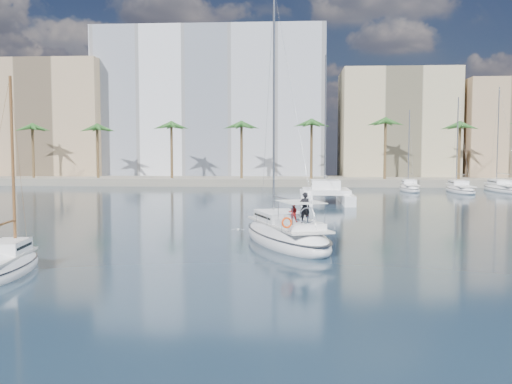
{
  "coord_description": "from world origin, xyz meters",
  "views": [
    {
      "loc": [
        3.26,
        -35.43,
        5.95
      ],
      "look_at": [
        0.89,
        1.5,
        3.17
      ],
      "focal_mm": 40.0,
      "sensor_mm": 36.0,
      "label": 1
    }
  ],
  "objects": [
    {
      "name": "palm_right",
      "position": [
        34.0,
        57.0,
        10.28
      ],
      "size": [
        3.6,
        3.6,
        12.3
      ],
      "color": "brown",
      "rests_on": "ground"
    },
    {
      "name": "building_tan_left",
      "position": [
        -42.0,
        69.0,
        11.0
      ],
      "size": [
        22.0,
        14.0,
        22.0
      ],
      "primitive_type": "cube",
      "color": "tan",
      "rests_on": "ground"
    },
    {
      "name": "moored_yacht_a",
      "position": [
        20.0,
        47.0,
        0.0
      ],
      "size": [
        3.37,
        9.52,
        11.9
      ],
      "primitive_type": null,
      "rotation": [
        0.0,
        0.0,
        -0.07
      ],
      "color": "white",
      "rests_on": "ground"
    },
    {
      "name": "moored_yacht_b",
      "position": [
        26.5,
        45.0,
        0.0
      ],
      "size": [
        3.32,
        10.83,
        13.72
      ],
      "primitive_type": null,
      "rotation": [
        0.0,
        0.0,
        -0.02
      ],
      "color": "white",
      "rests_on": "ground"
    },
    {
      "name": "small_sloop",
      "position": [
        -10.41,
        -9.48,
        0.39
      ],
      "size": [
        2.94,
        7.23,
        10.11
      ],
      "rotation": [
        0.0,
        0.0,
        0.11
      ],
      "color": "white",
      "rests_on": "ground"
    },
    {
      "name": "ground",
      "position": [
        0.0,
        0.0,
        0.0
      ],
      "size": [
        160.0,
        160.0,
        0.0
      ],
      "primitive_type": "plane",
      "color": "black",
      "rests_on": "ground"
    },
    {
      "name": "palm_left",
      "position": [
        -34.0,
        57.0,
        10.28
      ],
      "size": [
        3.6,
        3.6,
        12.3
      ],
      "color": "brown",
      "rests_on": "ground"
    },
    {
      "name": "seagull",
      "position": [
        -0.24,
        1.03,
        0.75
      ],
      "size": [
        0.93,
        0.4,
        0.17
      ],
      "color": "silver",
      "rests_on": "ground"
    },
    {
      "name": "main_sloop",
      "position": [
        2.87,
        0.31,
        0.53
      ],
      "size": [
        7.56,
        12.17,
        17.24
      ],
      "rotation": [
        0.0,
        0.0,
        0.36
      ],
      "color": "white",
      "rests_on": "ground"
    },
    {
      "name": "quay",
      "position": [
        0.0,
        61.0,
        0.6
      ],
      "size": [
        120.0,
        14.0,
        1.2
      ],
      "primitive_type": "cube",
      "color": "gray",
      "rests_on": "ground"
    },
    {
      "name": "building_modern",
      "position": [
        -12.0,
        73.0,
        14.0
      ],
      "size": [
        42.0,
        16.0,
        28.0
      ],
      "primitive_type": "cube",
      "color": "white",
      "rests_on": "ground"
    },
    {
      "name": "catamaran",
      "position": [
        6.97,
        28.56,
        1.13
      ],
      "size": [
        5.67,
        11.33,
        16.6
      ],
      "rotation": [
        0.0,
        0.0,
        -0.0
      ],
      "color": "white",
      "rests_on": "ground"
    },
    {
      "name": "building_beige",
      "position": [
        22.0,
        70.0,
        10.0
      ],
      "size": [
        20.0,
        14.0,
        20.0
      ],
      "primitive_type": "cube",
      "color": "tan",
      "rests_on": "ground"
    },
    {
      "name": "palm_centre",
      "position": [
        0.0,
        57.0,
        10.28
      ],
      "size": [
        3.6,
        3.6,
        12.3
      ],
      "color": "brown",
      "rests_on": "ground"
    },
    {
      "name": "moored_yacht_c",
      "position": [
        33.0,
        47.0,
        0.0
      ],
      "size": [
        3.98,
        12.33,
        15.54
      ],
      "primitive_type": null,
      "rotation": [
        0.0,
        0.0,
        0.03
      ],
      "color": "white",
      "rests_on": "ground"
    }
  ]
}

